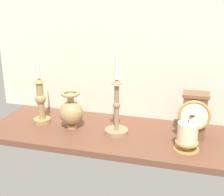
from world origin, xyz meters
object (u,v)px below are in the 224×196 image
at_px(mantel_clock, 194,115).
at_px(candlestick_tall_center, 117,103).
at_px(candlestick_tall_left, 40,95).
at_px(pillar_candle_front, 187,136).
at_px(brass_vase_bulbous, 71,111).

bearing_deg(mantel_clock, candlestick_tall_center, -170.48).
height_order(mantel_clock, candlestick_tall_center, candlestick_tall_center).
xyz_separation_m(mantel_clock, candlestick_tall_center, (-0.29, -0.05, 0.04)).
bearing_deg(candlestick_tall_left, candlestick_tall_center, -3.99).
height_order(candlestick_tall_center, pillar_candle_front, candlestick_tall_center).
bearing_deg(pillar_candle_front, candlestick_tall_left, 172.31).
distance_m(candlestick_tall_left, pillar_candle_front, 0.61).
distance_m(mantel_clock, brass_vase_bulbous, 0.48).
relative_size(candlestick_tall_left, pillar_candle_front, 3.35).
bearing_deg(mantel_clock, pillar_candle_front, -99.71).
relative_size(brass_vase_bulbous, pillar_candle_front, 1.35).
bearing_deg(brass_vase_bulbous, pillar_candle_front, -8.04).
relative_size(mantel_clock, brass_vase_bulbous, 1.15).
height_order(candlestick_tall_left, pillar_candle_front, candlestick_tall_left).
xyz_separation_m(candlestick_tall_left, brass_vase_bulbous, (0.14, -0.02, -0.05)).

